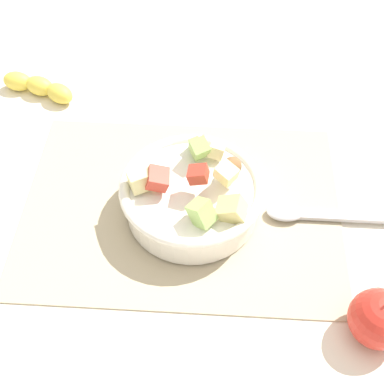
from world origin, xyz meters
TOP-DOWN VIEW (x-y plane):
  - ground_plane at (0.00, 0.00)m, footprint 2.40×2.40m
  - placemat at (0.00, 0.00)m, footprint 0.49×0.36m
  - salad_bowl at (-0.02, 0.01)m, footprint 0.22×0.22m
  - serving_spoon at (-0.21, 0.01)m, footprint 0.23×0.04m
  - whole_apple at (-0.26, 0.19)m, footprint 0.08×0.08m
  - banana_whole at (0.29, -0.26)m, footprint 0.15×0.08m

SIDE VIEW (x-z plane):
  - ground_plane at x=0.00m, z-range 0.00..0.00m
  - placemat at x=0.00m, z-range 0.00..0.01m
  - serving_spoon at x=-0.21m, z-range 0.00..0.02m
  - banana_whole at x=0.29m, z-range 0.00..0.04m
  - whole_apple at x=-0.26m, z-range -0.01..0.08m
  - salad_bowl at x=-0.02m, z-range -0.01..0.10m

